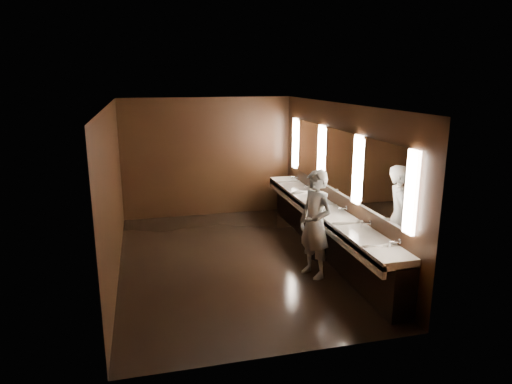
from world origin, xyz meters
TOP-DOWN VIEW (x-y plane):
  - floor at (0.00, 0.00)m, footprint 6.00×6.00m
  - ceiling at (0.00, 0.00)m, footprint 4.00×6.00m
  - wall_back at (0.00, 3.00)m, footprint 4.00×0.02m
  - wall_front at (0.00, -3.00)m, footprint 4.00×0.02m
  - wall_left at (-2.00, 0.00)m, footprint 0.02×6.00m
  - wall_right at (2.00, 0.00)m, footprint 0.02×6.00m
  - sink_counter at (1.79, 0.00)m, footprint 0.55×5.40m
  - mirror_band at (1.98, -0.00)m, footprint 0.06×5.03m
  - person at (1.20, -0.93)m, footprint 0.65×0.77m
  - trash_bin at (1.58, -0.21)m, footprint 0.46×0.46m

SIDE VIEW (x-z plane):
  - floor at x=0.00m, z-range 0.00..0.00m
  - trash_bin at x=1.58m, z-range 0.00..0.61m
  - sink_counter at x=1.79m, z-range -0.01..1.00m
  - person at x=1.20m, z-range 0.00..1.81m
  - wall_back at x=0.00m, z-range 0.00..2.80m
  - wall_front at x=0.00m, z-range 0.00..2.80m
  - wall_left at x=-2.00m, z-range 0.00..2.80m
  - wall_right at x=2.00m, z-range 0.00..2.80m
  - mirror_band at x=1.98m, z-range 1.17..2.32m
  - ceiling at x=0.00m, z-range 2.79..2.81m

